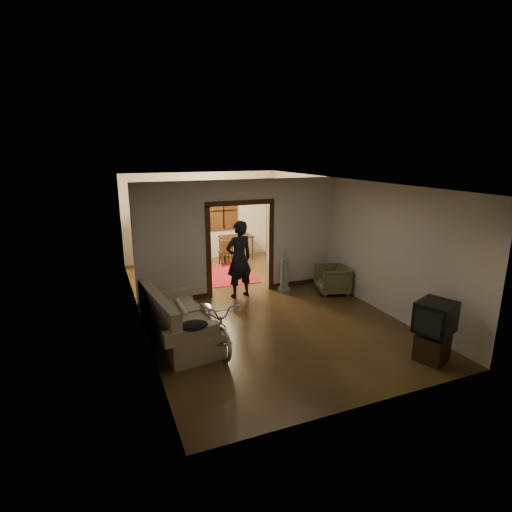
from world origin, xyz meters
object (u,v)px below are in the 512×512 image
bicycle (214,322)px  desk (236,248)px  sofa (179,317)px  armchair (332,280)px  locker (161,242)px  person (239,259)px

bicycle → desk: (2.35, 5.43, -0.08)m
sofa → armchair: size_ratio=2.74×
sofa → locker: (0.51, 5.02, 0.32)m
armchair → person: person is taller
bicycle → locker: bearing=88.2°
armchair → locker: size_ratio=0.48×
armchair → desk: 4.03m
person → sofa: bearing=33.2°
locker → armchair: bearing=-43.4°
sofa → armchair: 4.21m
bicycle → desk: size_ratio=1.70×
bicycle → sofa: bearing=138.6°
bicycle → armchair: bearing=21.9°
bicycle → person: 2.61m
sofa → person: 2.59m
person → locker: size_ratio=1.18×
sofa → person: person is taller
bicycle → locker: (-0.03, 5.45, 0.33)m
desk → sofa: bearing=-122.1°
person → desk: bearing=-119.4°
sofa → desk: (2.89, 4.99, -0.09)m
armchair → bicycle: bearing=-52.2°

